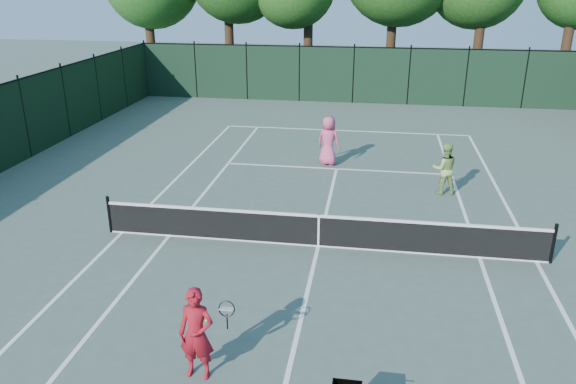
# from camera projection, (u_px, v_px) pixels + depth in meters

# --- Properties ---
(ground) EXTENTS (90.00, 90.00, 0.00)m
(ground) POSITION_uv_depth(u_px,v_px,m) (318.00, 246.00, 14.81)
(ground) COLOR #49584E
(ground) RESTS_ON ground
(sideline_doubles_left) EXTENTS (0.10, 23.77, 0.01)m
(sideline_doubles_left) POSITION_uv_depth(u_px,v_px,m) (122.00, 232.00, 15.60)
(sideline_doubles_left) COLOR white
(sideline_doubles_left) RESTS_ON ground
(sideline_doubles_right) EXTENTS (0.10, 23.77, 0.01)m
(sideline_doubles_right) POSITION_uv_depth(u_px,v_px,m) (536.00, 262.00, 14.01)
(sideline_doubles_right) COLOR white
(sideline_doubles_right) RESTS_ON ground
(sideline_singles_left) EXTENTS (0.10, 23.77, 0.01)m
(sideline_singles_left) POSITION_uv_depth(u_px,v_px,m) (169.00, 236.00, 15.41)
(sideline_singles_left) COLOR white
(sideline_singles_left) RESTS_ON ground
(sideline_singles_right) EXTENTS (0.10, 23.77, 0.01)m
(sideline_singles_right) POSITION_uv_depth(u_px,v_px,m) (480.00, 258.00, 14.21)
(sideline_singles_right) COLOR white
(sideline_singles_right) RESTS_ON ground
(baseline_far) EXTENTS (10.97, 0.10, 0.01)m
(baseline_far) POSITION_uv_depth(u_px,v_px,m) (346.00, 131.00, 25.75)
(baseline_far) COLOR white
(baseline_far) RESTS_ON ground
(service_line_far) EXTENTS (8.23, 0.10, 0.01)m
(service_line_far) POSITION_uv_depth(u_px,v_px,m) (337.00, 169.00, 20.70)
(service_line_far) COLOR white
(service_line_far) RESTS_ON ground
(center_service_line) EXTENTS (0.10, 12.80, 0.01)m
(center_service_line) POSITION_uv_depth(u_px,v_px,m) (318.00, 246.00, 14.81)
(center_service_line) COLOR white
(center_service_line) RESTS_ON ground
(tennis_net) EXTENTS (11.69, 0.09, 1.06)m
(tennis_net) POSITION_uv_depth(u_px,v_px,m) (319.00, 230.00, 14.64)
(tennis_net) COLOR black
(tennis_net) RESTS_ON ground
(fence_far) EXTENTS (24.00, 0.05, 3.00)m
(fence_far) POSITION_uv_depth(u_px,v_px,m) (353.00, 76.00, 30.84)
(fence_far) COLOR black
(fence_far) RESTS_ON ground
(coach) EXTENTS (0.95, 0.60, 1.75)m
(coach) POSITION_uv_depth(u_px,v_px,m) (197.00, 334.00, 9.75)
(coach) COLOR maroon
(coach) RESTS_ON ground
(player_pink) EXTENTS (1.06, 0.89, 1.84)m
(player_pink) POSITION_uv_depth(u_px,v_px,m) (328.00, 141.00, 20.87)
(player_pink) COLOR #DE4E7A
(player_pink) RESTS_ON ground
(player_green) EXTENTS (0.92, 0.77, 1.69)m
(player_green) POSITION_uv_depth(u_px,v_px,m) (444.00, 169.00, 18.11)
(player_green) COLOR #93B95C
(player_green) RESTS_ON ground
(loose_ball_midcourt) EXTENTS (0.07, 0.07, 0.07)m
(loose_ball_midcourt) POSITION_uv_depth(u_px,v_px,m) (206.00, 321.00, 11.57)
(loose_ball_midcourt) COLOR #B1CF2A
(loose_ball_midcourt) RESTS_ON ground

